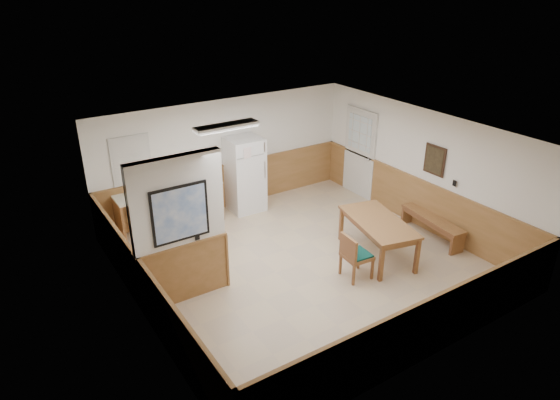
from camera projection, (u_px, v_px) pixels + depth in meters
ground at (302, 263)px, 9.31m from camera, size 6.00×6.00×0.00m
ceiling at (305, 135)px, 8.26m from camera, size 6.00×6.00×0.02m
back_wall at (226, 155)px, 11.07m from camera, size 6.00×0.02×2.50m
right_wall at (423, 169)px, 10.27m from camera, size 0.02×6.00×2.50m
left_wall at (137, 250)px, 7.31m from camera, size 0.02×6.00×2.50m
wainscot_back at (228, 186)px, 11.37m from camera, size 6.00×0.04×1.00m
wainscot_right at (418, 202)px, 10.57m from camera, size 0.04×6.00×1.00m
wainscot_left at (144, 292)px, 7.64m from camera, size 0.04×6.00×1.00m
partition_wall at (180, 232)px, 7.84m from camera, size 1.50×0.20×2.50m
kitchen_counter at (183, 205)px, 10.57m from camera, size 2.20×0.61×1.00m
exterior_door at (359, 153)px, 11.78m from camera, size 0.07×1.02×2.15m
kitchen_window at (131, 160)px, 9.90m from camera, size 0.80×0.04×1.00m
wall_painting at (435, 160)px, 9.89m from camera, size 0.04×0.50×0.60m
fluorescent_fixture at (226, 126)px, 8.88m from camera, size 1.20×0.30×0.09m
refrigerator at (245, 174)px, 11.10m from camera, size 0.77×0.73×1.69m
dining_table at (378, 225)px, 9.30m from camera, size 1.20×1.83×0.75m
dining_bench at (432, 222)px, 10.09m from camera, size 0.53×1.59×0.45m
dining_chair at (353, 254)px, 8.67m from camera, size 0.67×0.49×0.85m
fire_extinguisher at (207, 173)px, 10.57m from camera, size 0.12×0.12×0.38m
soap_bottle at (139, 189)px, 9.89m from camera, size 0.08×0.08×0.25m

